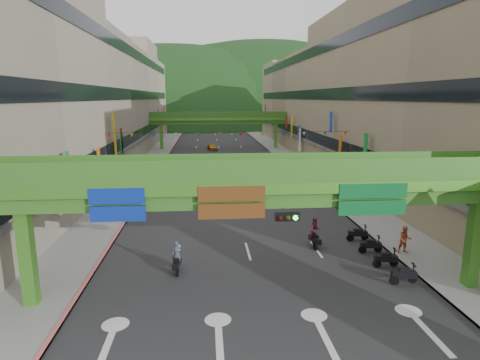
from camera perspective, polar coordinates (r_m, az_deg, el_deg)
road_slab at (r=63.17m, az=-2.49°, el=2.75°), size 18.00×140.00×0.02m
sidewalk_left at (r=63.66m, az=-12.44°, el=2.62°), size 4.00×140.00×0.15m
sidewalk_right at (r=64.56m, az=7.32°, el=2.92°), size 4.00×140.00×0.15m
curb_left at (r=63.44m, az=-10.74°, el=2.67°), size 0.20×140.00×0.18m
curb_right at (r=64.18m, az=5.66°, el=2.92°), size 0.20×140.00×0.18m
building_row_left at (r=64.45m, az=-19.94°, el=10.69°), size 12.80×95.00×19.00m
building_row_right at (r=65.97m, az=14.41°, el=11.02°), size 12.80×95.00×19.00m
overpass_near at (r=18.66m, az=6.20°, el=-2.63°), size 28.00×12.27×7.10m
overpass_far at (r=77.52m, az=-3.01°, el=8.41°), size 28.00×2.20×7.10m
hill_left at (r=173.08m, az=-9.11°, el=8.28°), size 168.00×140.00×112.00m
hill_right at (r=194.57m, az=3.28°, el=8.77°), size 208.00×176.00×128.00m
bunting_string at (r=42.61m, az=-1.39°, el=6.51°), size 26.00×0.36×0.47m
scooter_rider_near at (r=23.45m, az=-8.98°, el=-10.94°), size 0.62×1.60×1.84m
scooter_rider_mid at (r=27.20m, az=10.63°, el=-7.28°), size 0.93×1.59×2.04m
scooter_rider_left at (r=39.18m, az=-11.96°, el=-1.49°), size 1.06×1.60×2.08m
scooter_rider_far at (r=38.53m, az=-8.45°, el=-1.47°), size 0.97×1.60×2.18m
parked_scooter_row at (r=26.35m, az=19.01°, el=-9.60°), size 1.60×7.20×1.08m
car_silver at (r=56.30m, az=-9.33°, el=2.22°), size 1.47×4.21×1.39m
car_yellow at (r=76.12m, az=-3.96°, el=4.74°), size 2.07×3.94×1.28m
pedestrian_red at (r=27.57m, az=22.40°, el=-8.14°), size 0.93×0.77×1.73m
pedestrian_dark at (r=49.49m, az=11.77°, el=1.08°), size 1.11×1.00×1.81m
pedestrian_blue at (r=39.38m, az=13.60°, el=-1.83°), size 0.83×0.60×1.65m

